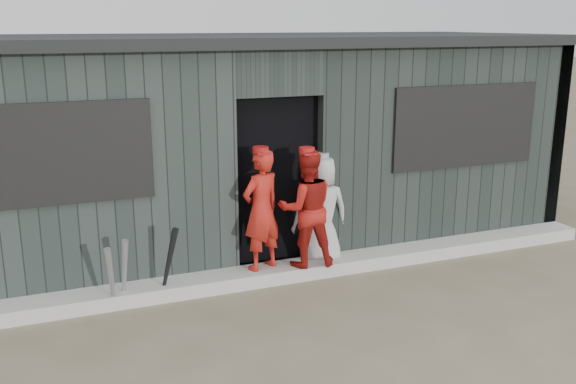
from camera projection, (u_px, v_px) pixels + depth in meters
name	position (u px, v px, depth m)	size (l,w,h in m)	color
ground	(364.00, 353.00, 5.55)	(80.00, 80.00, 0.00)	brown
curb	(287.00, 271.00, 7.17)	(8.00, 0.36, 0.15)	#A8A9A3
bat_left	(124.00, 272.00, 6.36)	(0.07, 0.07, 0.75)	#9797A0
bat_mid	(111.00, 279.00, 6.22)	(0.07, 0.07, 0.73)	gray
bat_right	(169.00, 264.00, 6.49)	(0.07, 0.07, 0.84)	black
player_red_left	(261.00, 210.00, 6.90)	(0.49, 0.32, 1.33)	#AF1E15
player_red_right	(306.00, 208.00, 7.01)	(0.64, 0.50, 1.31)	maroon
player_grey_back	(321.00, 212.00, 7.35)	(0.65, 0.42, 1.33)	#B1B1B1
dugout	(240.00, 140.00, 8.37)	(8.30, 3.30, 2.62)	black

